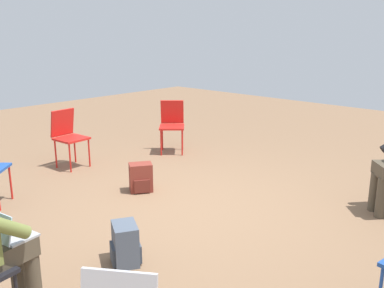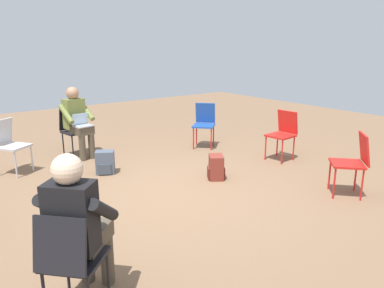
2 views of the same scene
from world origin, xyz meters
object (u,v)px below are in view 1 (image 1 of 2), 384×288
chair_south (68,134)px  backpack_near_laptop_user (141,179)px  chair_southwest (172,122)px  backpack_by_empty_chair (125,246)px

chair_south → backpack_near_laptop_user: 1.59m
chair_southwest → backpack_near_laptop_user: 1.89m
backpack_near_laptop_user → backpack_by_empty_chair: bearing=44.7°
chair_southwest → backpack_near_laptop_user: chair_southwest is taller
chair_south → backpack_by_empty_chair: bearing=62.4°
chair_southwest → chair_south: same height
chair_southwest → backpack_by_empty_chair: chair_southwest is taller
backpack_near_laptop_user → chair_south: bearing=-88.2°
chair_southwest → chair_south: 1.70m
chair_southwest → backpack_by_empty_chair: 3.59m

